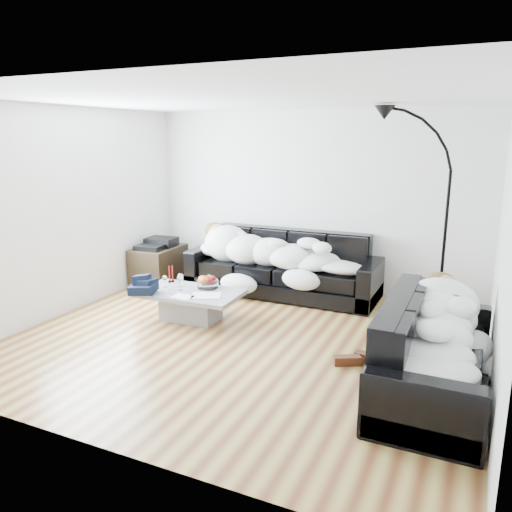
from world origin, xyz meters
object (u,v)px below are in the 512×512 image
at_px(wine_glass_b, 165,282).
at_px(av_cabinet, 159,265).
at_px(wine_glass_a, 181,280).
at_px(shoes, 357,359).
at_px(candle_right, 173,274).
at_px(sofa_right, 436,347).
at_px(fruit_bowl, 208,281).
at_px(floor_lamp, 445,233).
at_px(coffee_table, 191,305).
at_px(wine_glass_c, 180,283).
at_px(stereo, 158,243).
at_px(sofa_back, 282,264).
at_px(sleeper_right, 438,324).
at_px(sleeper_back, 281,251).
at_px(candle_left, 169,275).

bearing_deg(wine_glass_b, av_cabinet, 128.81).
relative_size(wine_glass_a, shoes, 0.37).
bearing_deg(candle_right, sofa_right, -14.92).
bearing_deg(fruit_bowl, floor_lamp, 18.26).
bearing_deg(av_cabinet, candle_right, -47.58).
relative_size(coffee_table, wine_glass_c, 6.84).
bearing_deg(coffee_table, shoes, -9.92).
relative_size(coffee_table, stereo, 2.84).
xyz_separation_m(sofa_back, fruit_bowl, (-0.52, -1.23, -0.00)).
bearing_deg(floor_lamp, sofa_back, 147.42).
relative_size(sofa_right, wine_glass_b, 13.22).
height_order(sleeper_right, av_cabinet, sleeper_right).
height_order(sleeper_back, floor_lamp, floor_lamp).
bearing_deg(av_cabinet, wine_glass_a, -45.29).
height_order(wine_glass_b, wine_glass_c, wine_glass_c).
relative_size(sofa_right, shoes, 4.56).
relative_size(sleeper_right, candle_right, 8.28).
xyz_separation_m(wine_glass_b, candle_left, (-0.08, 0.21, 0.03)).
distance_m(wine_glass_a, shoes, 2.49).
bearing_deg(candle_right, wine_glass_c, -42.48).
relative_size(wine_glass_c, av_cabinet, 0.22).
relative_size(sofa_right, coffee_table, 1.64).
distance_m(fruit_bowl, wine_glass_c, 0.34).
xyz_separation_m(coffee_table, stereo, (-1.29, 1.14, 0.46)).
relative_size(sleeper_back, wine_glass_b, 14.95).
bearing_deg(av_cabinet, candle_left, -49.57).
relative_size(sofa_right, stereo, 4.66).
height_order(sleeper_back, wine_glass_c, sleeper_back).
bearing_deg(av_cabinet, sofa_back, 7.04).
distance_m(sofa_right, candle_left, 3.48).
distance_m(candle_right, floor_lamp, 3.41).
bearing_deg(fruit_bowl, sleeper_back, 66.34).
height_order(sleeper_right, coffee_table, sleeper_right).
bearing_deg(fruit_bowl, av_cabinet, 146.59).
bearing_deg(sleeper_back, coffee_table, -114.73).
distance_m(sofa_back, stereo, 1.97).
bearing_deg(sofa_right, stereo, 67.06).
bearing_deg(fruit_bowl, candle_left, -179.99).
distance_m(sofa_back, wine_glass_b, 1.76).
bearing_deg(wine_glass_b, wine_glass_a, 39.29).
height_order(fruit_bowl, av_cabinet, av_cabinet).
xyz_separation_m(candle_right, stereo, (-0.87, 0.89, 0.17)).
distance_m(wine_glass_c, shoes, 2.38).
xyz_separation_m(sleeper_right, av_cabinet, (-4.22, 1.79, -0.35)).
bearing_deg(wine_glass_a, sofa_back, 56.81).
relative_size(sleeper_back, floor_lamp, 1.02).
bearing_deg(av_cabinet, coffee_table, -43.25).
distance_m(sleeper_right, coffee_table, 3.03).
relative_size(candle_right, shoes, 0.47).
distance_m(sofa_back, floor_lamp, 2.30).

